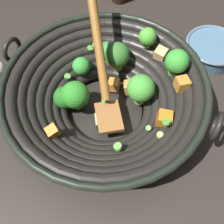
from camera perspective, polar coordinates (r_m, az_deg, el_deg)
ground_plane at (r=0.59m, az=-1.35°, el=0.05°), size 4.00×4.00×0.00m
wok at (r=0.53m, az=-1.39°, el=4.18°), size 0.41×0.44×0.22m
prep_bowl at (r=0.72m, az=21.13°, el=12.81°), size 0.14×0.14×0.04m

